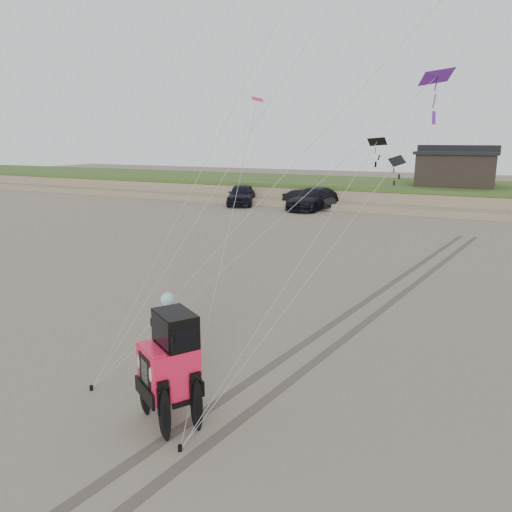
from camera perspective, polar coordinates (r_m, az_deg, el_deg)
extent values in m
plane|color=#6B6054|center=(11.44, -6.78, -15.99)|extent=(160.00, 160.00, 0.00)
cube|color=#7A6B54|center=(46.91, 19.34, 6.54)|extent=(160.00, 12.00, 1.40)
cube|color=#2D4719|center=(46.83, 19.42, 7.57)|extent=(160.00, 12.00, 0.35)
cube|color=#7A6B54|center=(40.56, 18.13, 5.05)|extent=(160.00, 3.50, 0.50)
cube|color=black|center=(45.53, 21.93, 9.10)|extent=(6.00, 5.00, 2.60)
cube|color=black|center=(45.48, 22.08, 10.88)|extent=(6.40, 5.40, 0.25)
cube|color=black|center=(45.47, 22.12, 11.35)|extent=(6.40, 1.20, 0.50)
imported|color=black|center=(43.33, -1.68, 7.04)|extent=(3.86, 5.66, 1.79)
imported|color=black|center=(41.59, 6.09, 6.52)|extent=(4.85, 2.89, 1.51)
imported|color=black|center=(40.75, 6.58, 6.53)|extent=(3.27, 6.30, 1.74)
imported|color=#87C5D0|center=(12.45, -9.94, -8.48)|extent=(0.85, 0.70, 2.01)
cube|color=black|center=(15.17, 13.69, 12.58)|extent=(0.54, 0.30, 0.26)
cube|color=black|center=(13.97, 15.83, 10.42)|extent=(0.45, 0.41, 0.31)
cube|color=#611B99|center=(20.38, 19.95, 18.71)|extent=(1.28, 1.27, 0.63)
cube|color=#D41A70|center=(19.10, 0.16, 17.49)|extent=(0.46, 0.47, 0.23)
cylinder|color=black|center=(12.29, -18.31, -14.11)|extent=(0.08, 0.08, 0.12)
cylinder|color=black|center=(9.86, -8.69, -20.89)|extent=(0.08, 0.08, 0.12)
cube|color=#4C443D|center=(17.69, 12.00, -5.40)|extent=(4.42, 29.74, 0.01)
cube|color=#4C443D|center=(17.53, 14.54, -5.71)|extent=(4.42, 29.74, 0.01)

